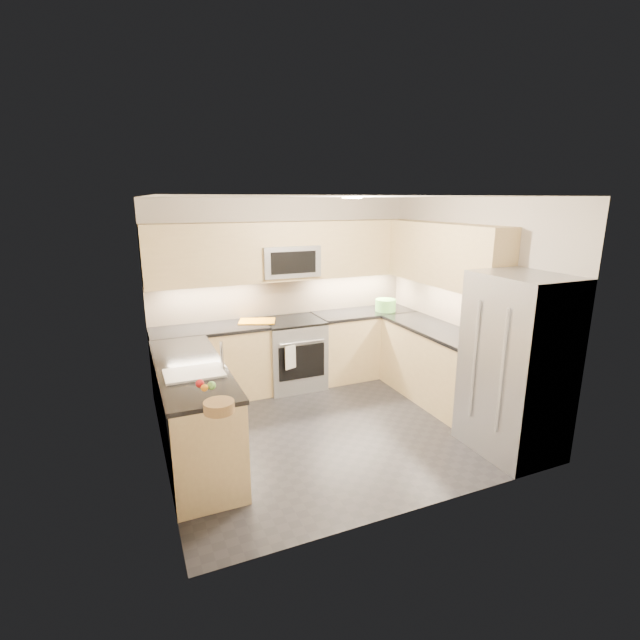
{
  "coord_description": "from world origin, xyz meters",
  "views": [
    {
      "loc": [
        -2.0,
        -4.32,
        2.47
      ],
      "look_at": [
        0.0,
        0.35,
        1.15
      ],
      "focal_mm": 26.0,
      "sensor_mm": 36.0,
      "label": 1
    }
  ],
  "objects": [
    {
      "name": "base_cab_back_right",
      "position": [
        1.09,
        1.3,
        0.45
      ],
      "size": [
        1.42,
        0.6,
        0.9
      ],
      "primitive_type": "cube",
      "color": "#DABD83",
      "rests_on": "floor"
    },
    {
      "name": "upper_cab_back",
      "position": [
        0.0,
        1.43,
        1.83
      ],
      "size": [
        3.6,
        0.35,
        0.75
      ],
      "primitive_type": "cube",
      "color": "#DABD83",
      "rests_on": "wall_back"
    },
    {
      "name": "wall_left",
      "position": [
        -1.8,
        0.0,
        1.25
      ],
      "size": [
        0.02,
        3.2,
        2.5
      ],
      "primitive_type": "cube",
      "color": "#BBB1A3",
      "rests_on": "floor"
    },
    {
      "name": "countertop_peninsula",
      "position": [
        -1.5,
        0.0,
        0.92
      ],
      "size": [
        0.63,
        2.0,
        0.04
      ],
      "primitive_type": "cube",
      "color": "black",
      "rests_on": "base_cab_peninsula"
    },
    {
      "name": "fruit_orange",
      "position": [
        -1.51,
        -0.88,
        1.05
      ],
      "size": [
        0.06,
        0.06,
        0.06
      ],
      "primitive_type": "sphere",
      "color": "orange",
      "rests_on": "fruit_basket"
    },
    {
      "name": "fruit_apple",
      "position": [
        -1.53,
        -0.78,
        1.05
      ],
      "size": [
        0.07,
        0.07,
        0.07
      ],
      "primitive_type": "sphere",
      "color": "#B3141A",
      "rests_on": "fruit_basket"
    },
    {
      "name": "microwave",
      "position": [
        0.0,
        1.4,
        1.7
      ],
      "size": [
        0.76,
        0.4,
        0.4
      ],
      "primitive_type": "cube",
      "color": "gray",
      "rests_on": "upper_cab_back"
    },
    {
      "name": "base_cab_right",
      "position": [
        1.5,
        0.15,
        0.45
      ],
      "size": [
        0.6,
        1.7,
        0.9
      ],
      "primitive_type": "cube",
      "color": "#DABD83",
      "rests_on": "floor"
    },
    {
      "name": "fruit_basket",
      "position": [
        -1.44,
        -1.11,
        0.98
      ],
      "size": [
        0.25,
        0.25,
        0.08
      ],
      "primitive_type": "cylinder",
      "rotation": [
        0.0,
        0.0,
        -0.08
      ],
      "color": "olive",
      "rests_on": "countertop_peninsula"
    },
    {
      "name": "oven_handle",
      "position": [
        0.0,
        0.93,
        0.72
      ],
      "size": [
        0.6,
        0.02,
        0.02
      ],
      "primitive_type": "cylinder",
      "rotation": [
        0.0,
        1.57,
        0.0
      ],
      "color": "#B2B5BA",
      "rests_on": "gas_range"
    },
    {
      "name": "range_cooktop",
      "position": [
        0.0,
        1.28,
        0.92
      ],
      "size": [
        0.76,
        0.65,
        0.03
      ],
      "primitive_type": "cube",
      "color": "black",
      "rests_on": "gas_range"
    },
    {
      "name": "cutting_board",
      "position": [
        -0.47,
        1.34,
        0.95
      ],
      "size": [
        0.54,
        0.46,
        0.01
      ],
      "primitive_type": "cube",
      "rotation": [
        0.0,
        0.0,
        -0.35
      ],
      "color": "orange",
      "rests_on": "countertop_back_left"
    },
    {
      "name": "wall_back",
      "position": [
        0.0,
        1.6,
        1.25
      ],
      "size": [
        3.6,
        0.02,
        2.5
      ],
      "primitive_type": "cube",
      "color": "#BBB1A3",
      "rests_on": "floor"
    },
    {
      "name": "faucet",
      "position": [
        -1.24,
        -0.25,
        1.08
      ],
      "size": [
        0.03,
        0.03,
        0.28
      ],
      "primitive_type": "cylinder",
      "color": "silver",
      "rests_on": "countertop_peninsula"
    },
    {
      "name": "backsplash_right",
      "position": [
        1.8,
        0.45,
        1.2
      ],
      "size": [
        0.01,
        2.3,
        0.51
      ],
      "primitive_type": "cube",
      "color": "tan",
      "rests_on": "wall_right"
    },
    {
      "name": "fridge_handle_right",
      "position": [
        1.08,
        -0.97,
        0.95
      ],
      "size": [
        0.02,
        0.02,
        1.2
      ],
      "primitive_type": "cylinder",
      "color": "#B2B5BA",
      "rests_on": "refrigerator"
    },
    {
      "name": "upper_cab_right",
      "position": [
        1.62,
        0.28,
        1.83
      ],
      "size": [
        0.35,
        1.95,
        0.75
      ],
      "primitive_type": "cube",
      "color": "#DABD83",
      "rests_on": "wall_right"
    },
    {
      "name": "wall_right",
      "position": [
        1.8,
        0.0,
        1.25
      ],
      "size": [
        0.02,
        3.2,
        2.5
      ],
      "primitive_type": "cube",
      "color": "#BBB1A3",
      "rests_on": "floor"
    },
    {
      "name": "fruit_pear",
      "position": [
        -1.45,
        -0.86,
        1.05
      ],
      "size": [
        0.07,
        0.07,
        0.07
      ],
      "primitive_type": "sphere",
      "color": "#6AB14B",
      "rests_on": "fruit_basket"
    },
    {
      "name": "dish_towel_check",
      "position": [
        -0.17,
        0.91,
        0.55
      ],
      "size": [
        0.16,
        0.07,
        0.31
      ],
      "primitive_type": "cube",
      "rotation": [
        0.0,
        0.0,
        0.34
      ],
      "color": "white",
      "rests_on": "oven_handle"
    },
    {
      "name": "fridge_handle_left",
      "position": [
        1.08,
        -1.33,
        0.95
      ],
      "size": [
        0.02,
        0.02,
        1.2
      ],
      "primitive_type": "cylinder",
      "color": "#B2B5BA",
      "rests_on": "refrigerator"
    },
    {
      "name": "countertop_back_left",
      "position": [
        -1.09,
        1.3,
        0.92
      ],
      "size": [
        1.42,
        0.63,
        0.04
      ],
      "primitive_type": "cube",
      "color": "black",
      "rests_on": "base_cab_back_left"
    },
    {
      "name": "microwave_door",
      "position": [
        0.0,
        1.2,
        1.7
      ],
      "size": [
        0.6,
        0.01,
        0.28
      ],
      "primitive_type": "cube",
      "color": "black",
      "rests_on": "microwave"
    },
    {
      "name": "floor",
      "position": [
        0.0,
        0.0,
        0.0
      ],
      "size": [
        3.6,
        3.2,
        0.0
      ],
      "primitive_type": "cube",
      "color": "#242429",
      "rests_on": "ground"
    },
    {
      "name": "base_cab_peninsula",
      "position": [
        -1.5,
        0.0,
        0.45
      ],
      "size": [
        0.6,
        2.0,
        0.9
      ],
      "primitive_type": "cube",
      "color": "#DABD83",
      "rests_on": "floor"
    },
    {
      "name": "countertop_right",
      "position": [
        1.5,
        0.15,
        0.92
      ],
      "size": [
        0.63,
        1.7,
        0.04
      ],
      "primitive_type": "cube",
      "color": "black",
      "rests_on": "base_cab_right"
    },
    {
      "name": "base_cab_back_left",
      "position": [
        -1.09,
        1.3,
        0.45
      ],
      "size": [
        1.42,
        0.6,
        0.9
      ],
      "primitive_type": "cube",
      "color": "#DABD83",
      "rests_on": "floor"
    },
    {
      "name": "refrigerator",
      "position": [
        1.45,
        -1.15,
        0.9
      ],
      "size": [
        0.7,
        0.9,
        1.8
      ],
      "primitive_type": "cube",
      "color": "gray",
      "rests_on": "floor"
    },
    {
      "name": "utensil_bowl",
      "position": [
        1.38,
        1.2,
        1.02
      ],
      "size": [
        0.38,
        0.38,
        0.17
      ],
      "primitive_type": "cylinder",
      "rotation": [
        0.0,
        0.0,
        0.39
      ],
      "color": "#60B24C",
      "rests_on": "countertop_back_right"
    },
    {
      "name": "countertop_back_right",
      "position": [
        1.09,
        1.3,
        0.92
      ],
      "size": [
        1.42,
        0.63,
        0.04
      ],
      "primitive_type": "cube",
      "color": "black",
      "rests_on": "base_cab_back_right"
    },
    {
      "name": "sink_basin",
      "position": [
        -1.5,
        -0.25,
        0.88
      ],
      "size": [
        0.52,
        0.38,
        0.16
      ],
      "primitive_type": "cube",
      "color": "white",
      "rests_on": "base_cab_peninsula"
    },
    {
      "name": "ceiling",
      "position": [
        0.0,
        0.0,
        2.5
      ],
      "size": [
        3.6,
        3.2,
        0.02
      ],
      "primitive_type": "cube",
      "color": "beige",
      "rests_on": "wall_back"
    },
    {
      "name": "wall_front",
      "position": [
        0.0,
        -1.6,
        1.25
      ],
      "size": [
        3.6,
        0.02,
        2.5
      ],
      "primitive_type": "cube",
      "color": "#BBB1A3",
      "rests_on": "floor"
    },
    {
      "name": "backsplash_back",
      "position": [
        0.0,
        1.6,
        1.2
      ],
      "size": [
        3.6,
        0.01,
        0.51
      ],
      "primitive_type": "cube",
      "color": "tan",
      "rests_on": "wall_back"
    },
    {
      "name": "oven_door_glass",
      "position": [
        0.0,
        0.95,
        0.45
      ],
      "size": [
        0.62,
        0.02,
        0.45
      ],
      "primitive_type": "cube",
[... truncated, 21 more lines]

